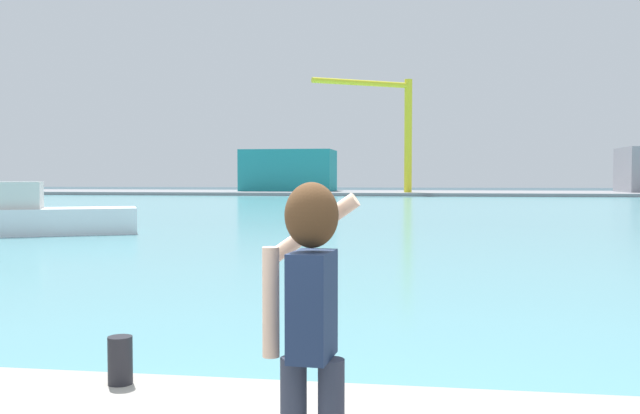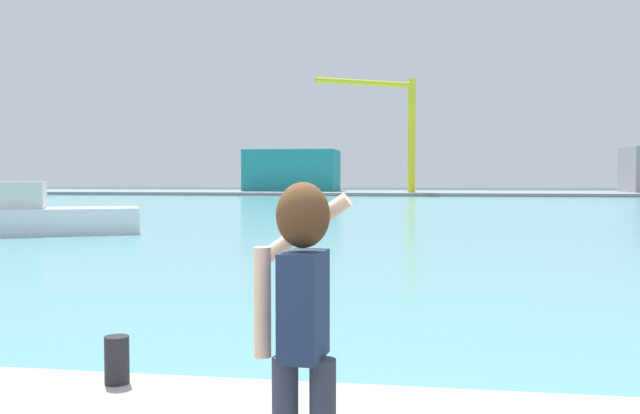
% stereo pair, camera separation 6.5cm
% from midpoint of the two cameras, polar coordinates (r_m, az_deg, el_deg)
% --- Properties ---
extents(ground_plane, '(220.00, 220.00, 0.00)m').
position_cam_midpoint_polar(ground_plane, '(53.81, 7.21, -0.05)').
color(ground_plane, '#334751').
extents(harbor_water, '(140.00, 100.00, 0.02)m').
position_cam_midpoint_polar(harbor_water, '(55.81, 7.27, 0.04)').
color(harbor_water, '#599EA8').
rests_on(harbor_water, ground_plane).
extents(far_shore_dock, '(140.00, 20.00, 0.43)m').
position_cam_midpoint_polar(far_shore_dock, '(95.78, 7.86, 1.16)').
color(far_shore_dock, gray).
rests_on(far_shore_dock, ground_plane).
extents(person_photographer, '(0.53, 0.56, 1.74)m').
position_cam_midpoint_polar(person_photographer, '(3.59, -1.33, -8.73)').
color(person_photographer, '#2D3342').
rests_on(person_photographer, quay_promenade).
extents(harbor_bollard, '(0.21, 0.21, 0.41)m').
position_cam_midpoint_polar(harbor_bollard, '(6.21, -16.64, -12.16)').
color(harbor_bollard, black).
rests_on(harbor_bollard, quay_promenade).
extents(boat_moored, '(8.50, 5.76, 2.16)m').
position_cam_midpoint_polar(boat_moored, '(30.27, -23.44, -0.69)').
color(boat_moored, white).
rests_on(boat_moored, harbor_water).
extents(warehouse_left, '(13.12, 8.16, 5.93)m').
position_cam_midpoint_polar(warehouse_left, '(99.43, -2.65, 3.06)').
color(warehouse_left, teal).
rests_on(warehouse_left, far_shore_dock).
extents(port_crane, '(12.19, 7.67, 14.65)m').
position_cam_midpoint_polar(port_crane, '(88.93, 6.19, 7.24)').
color(port_crane, yellow).
rests_on(port_crane, far_shore_dock).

